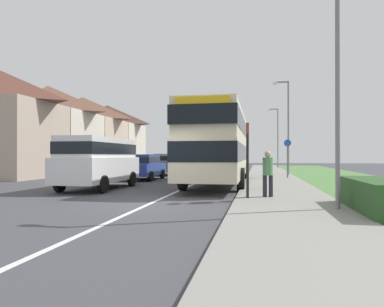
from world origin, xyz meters
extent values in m
plane|color=#424247|center=(0.00, 0.00, 0.00)|extent=(120.00, 120.00, 0.00)
cube|color=silver|center=(0.00, 8.00, 0.00)|extent=(0.14, 60.00, 0.01)
cube|color=gray|center=(4.20, 6.00, 0.06)|extent=(3.20, 68.00, 0.12)
cube|color=#517F42|center=(8.50, 6.00, 0.04)|extent=(6.00, 68.00, 0.08)
cube|color=#2D5128|center=(6.30, -1.10, 0.45)|extent=(1.10, 3.53, 0.90)
cube|color=beige|center=(1.38, 7.25, 1.32)|extent=(2.50, 11.49, 1.65)
cube|color=beige|center=(1.38, 7.25, 2.92)|extent=(2.45, 11.26, 1.55)
cube|color=black|center=(1.38, 7.25, 1.65)|extent=(2.52, 11.55, 0.76)
cube|color=black|center=(1.38, 7.25, 3.00)|extent=(2.52, 11.55, 0.72)
cube|color=gold|center=(1.38, 1.56, 3.42)|extent=(2.00, 0.08, 0.44)
cylinder|color=black|center=(0.13, 10.81, 0.50)|extent=(0.30, 1.00, 1.00)
cylinder|color=black|center=(2.63, 10.81, 0.50)|extent=(0.30, 1.00, 1.00)
cylinder|color=black|center=(0.13, 4.09, 0.50)|extent=(0.30, 1.00, 1.00)
cylinder|color=black|center=(2.63, 4.09, 0.50)|extent=(0.30, 1.00, 1.00)
cube|color=silver|center=(-3.73, 3.99, 0.89)|extent=(1.95, 5.24, 1.06)
cube|color=silver|center=(-3.73, 3.99, 1.86)|extent=(1.72, 4.82, 0.87)
cube|color=black|center=(-3.73, 3.99, 1.82)|extent=(1.76, 4.87, 0.49)
cylinder|color=black|center=(-4.69, 5.62, 0.36)|extent=(0.20, 0.72, 0.72)
cylinder|color=black|center=(-2.78, 5.62, 0.36)|extent=(0.20, 0.72, 0.72)
cylinder|color=black|center=(-4.69, 2.37, 0.36)|extent=(0.20, 0.72, 0.72)
cylinder|color=black|center=(-2.78, 2.37, 0.36)|extent=(0.20, 0.72, 0.72)
cube|color=navy|center=(-3.69, 10.03, 0.65)|extent=(1.81, 4.11, 0.70)
cube|color=navy|center=(-3.69, 9.83, 1.29)|extent=(1.59, 2.26, 0.57)
cube|color=black|center=(-3.69, 9.83, 1.26)|extent=(1.63, 2.28, 0.32)
cylinder|color=black|center=(-4.57, 11.31, 0.30)|extent=(0.20, 0.60, 0.60)
cylinder|color=black|center=(-2.80, 11.31, 0.30)|extent=(0.20, 0.60, 0.60)
cylinder|color=black|center=(-4.57, 8.76, 0.30)|extent=(0.20, 0.60, 0.60)
cylinder|color=black|center=(-2.80, 8.76, 0.30)|extent=(0.20, 0.60, 0.60)
cube|color=slate|center=(-3.52, 15.37, 0.67)|extent=(1.72, 3.93, 0.73)
cube|color=slate|center=(-3.52, 15.17, 1.33)|extent=(1.52, 2.16, 0.60)
cube|color=black|center=(-3.52, 15.17, 1.30)|extent=(1.55, 2.18, 0.34)
cylinder|color=black|center=(-4.37, 16.58, 0.30)|extent=(0.20, 0.60, 0.60)
cylinder|color=black|center=(-2.68, 16.58, 0.30)|extent=(0.20, 0.60, 0.60)
cylinder|color=black|center=(-4.37, 14.15, 0.30)|extent=(0.20, 0.60, 0.60)
cylinder|color=black|center=(-2.68, 14.15, 0.30)|extent=(0.20, 0.60, 0.60)
cylinder|color=#23232D|center=(3.57, 1.35, 0.42)|extent=(0.14, 0.14, 0.85)
cylinder|color=#23232D|center=(3.77, 1.35, 0.42)|extent=(0.14, 0.14, 0.85)
cylinder|color=#518C56|center=(3.67, 1.35, 1.15)|extent=(0.34, 0.34, 0.60)
sphere|color=tan|center=(3.67, 1.35, 1.56)|extent=(0.22, 0.22, 0.22)
cylinder|color=black|center=(3.00, 0.95, 1.30)|extent=(0.09, 0.09, 2.60)
cube|color=red|center=(3.00, 0.95, 2.40)|extent=(0.04, 0.44, 0.32)
cube|color=black|center=(3.00, 0.97, 1.55)|extent=(0.06, 0.52, 0.68)
cylinder|color=slate|center=(5.17, 11.93, 1.05)|extent=(0.08, 0.08, 2.10)
cylinder|color=blue|center=(5.17, 11.93, 2.30)|extent=(0.44, 0.03, 0.44)
cylinder|color=slate|center=(5.40, -1.03, 3.28)|extent=(0.12, 0.12, 6.56)
cylinder|color=slate|center=(5.47, 15.03, 3.41)|extent=(0.12, 0.12, 6.83)
cube|color=slate|center=(5.02, 15.03, 6.78)|extent=(0.90, 0.10, 0.10)
cube|color=silver|center=(4.57, 15.03, 6.71)|extent=(0.36, 0.20, 0.14)
cylinder|color=slate|center=(5.53, 29.49, 3.38)|extent=(0.12, 0.12, 6.76)
cube|color=slate|center=(5.08, 29.49, 6.71)|extent=(0.90, 0.10, 0.10)
cube|color=silver|center=(4.63, 29.49, 6.64)|extent=(0.36, 0.20, 0.14)
cube|color=beige|center=(-14.11, 15.90, 2.54)|extent=(7.58, 5.76, 5.09)
pyramid|color=brown|center=(-14.11, 15.90, 6.25)|extent=(7.58, 5.76, 2.31)
cube|color=#C1A88E|center=(-14.11, 21.78, 2.54)|extent=(7.58, 5.76, 5.09)
pyramid|color=brown|center=(-14.11, 21.78, 6.25)|extent=(7.58, 5.76, 2.31)
cube|color=beige|center=(-14.11, 27.67, 2.54)|extent=(7.58, 5.76, 5.09)
pyramid|color=#4C3328|center=(-14.11, 27.67, 6.25)|extent=(7.58, 5.76, 2.31)
camera|label=1|loc=(3.34, -10.73, 1.52)|focal=32.65mm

